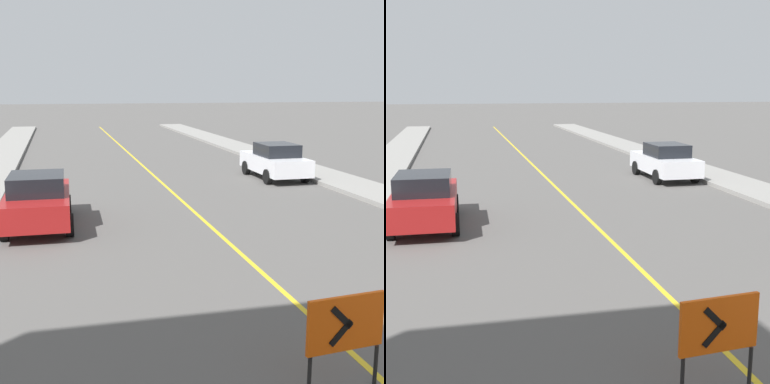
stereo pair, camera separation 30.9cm
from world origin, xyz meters
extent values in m
cube|color=gold|center=(0.00, 35.96, 0.00)|extent=(0.12, 71.92, 0.01)
cube|color=gray|center=(7.40, 35.96, 0.08)|extent=(2.23, 71.92, 0.17)
cube|color=#EF560C|center=(-0.66, 22.05, 0.96)|extent=(1.17, 0.17, 0.77)
cube|color=black|center=(-0.75, 22.01, 1.07)|extent=(0.36, 0.05, 0.36)
cube|color=black|center=(-0.75, 22.01, 0.85)|extent=(0.36, 0.05, 0.36)
cylinder|color=black|center=(-1.16, 22.05, 0.29)|extent=(0.06, 0.06, 0.58)
cylinder|color=black|center=(-0.16, 22.05, 0.29)|extent=(0.06, 0.06, 0.58)
cube|color=maroon|center=(-4.90, 32.06, 0.68)|extent=(1.88, 4.33, 0.72)
cube|color=black|center=(-4.90, 31.84, 1.31)|extent=(1.57, 1.96, 0.55)
cylinder|color=black|center=(-5.75, 33.39, 0.32)|extent=(0.23, 0.64, 0.64)
cylinder|color=black|center=(-4.04, 33.39, 0.32)|extent=(0.23, 0.64, 0.64)
cylinder|color=black|center=(-5.75, 30.72, 0.32)|extent=(0.23, 0.64, 0.64)
cylinder|color=black|center=(-4.04, 30.72, 0.32)|extent=(0.23, 0.64, 0.64)
cube|color=silver|center=(5.13, 38.23, 0.68)|extent=(1.80, 4.30, 0.72)
cube|color=black|center=(5.13, 38.01, 1.31)|extent=(1.53, 1.94, 0.55)
cylinder|color=black|center=(4.28, 39.56, 0.32)|extent=(0.22, 0.64, 0.64)
cylinder|color=black|center=(5.99, 39.56, 0.32)|extent=(0.22, 0.64, 0.64)
cylinder|color=black|center=(4.28, 36.90, 0.32)|extent=(0.22, 0.64, 0.64)
cylinder|color=black|center=(5.99, 36.90, 0.32)|extent=(0.22, 0.64, 0.64)
camera|label=1|loc=(-4.26, 16.13, 4.05)|focal=50.00mm
camera|label=2|loc=(-3.96, 16.06, 4.05)|focal=50.00mm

